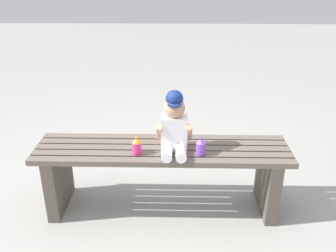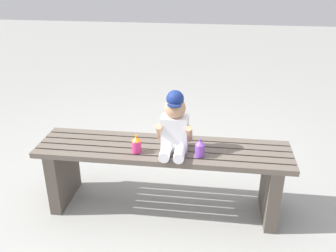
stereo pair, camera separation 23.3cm
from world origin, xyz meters
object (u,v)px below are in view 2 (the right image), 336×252
sippy_cup_left (137,144)px  child_figure (175,125)px  park_bench (163,167)px  sippy_cup_right (200,148)px

sippy_cup_left → child_figure: bearing=15.2°
child_figure → park_bench: bearing=160.8°
park_bench → sippy_cup_right: bearing=-20.3°
child_figure → sippy_cup_left: child_figure is taller
sippy_cup_right → sippy_cup_left: bearing=180.0°
sippy_cup_left → sippy_cup_right: (0.41, 0.00, 0.00)m
sippy_cup_right → child_figure: bearing=159.2°
child_figure → sippy_cup_left: bearing=-164.8°
park_bench → sippy_cup_right: sippy_cup_right is taller
park_bench → sippy_cup_right: (0.25, -0.09, 0.21)m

